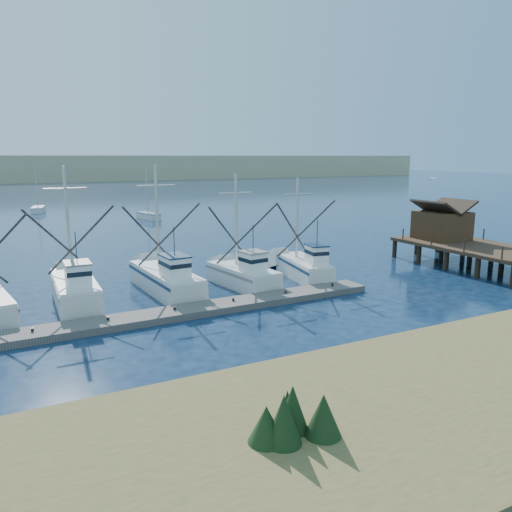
# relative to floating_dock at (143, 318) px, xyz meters

# --- Properties ---
(ground) EXTENTS (500.00, 500.00, 0.00)m
(ground) POSITION_rel_floating_dock_xyz_m (8.38, -6.89, -0.22)
(ground) COLOR #0B1732
(ground) RESTS_ON ground
(shore_bank) EXTENTS (40.00, 10.00, 1.60)m
(shore_bank) POSITION_rel_floating_dock_xyz_m (0.38, -16.89, 0.58)
(shore_bank) COLOR #4C422D
(shore_bank) RESTS_ON ground
(floating_dock) EXTENTS (32.31, 2.95, 0.43)m
(floating_dock) POSITION_rel_floating_dock_xyz_m (0.00, 0.00, 0.00)
(floating_dock) COLOR #615B57
(floating_dock) RESTS_ON ground
(timber_pier) EXTENTS (7.00, 20.00, 8.00)m
(timber_pier) POSITION_rel_floating_dock_xyz_m (29.88, 1.57, 2.35)
(timber_pier) COLOR black
(timber_pier) RESTS_ON ground
(dune_ridge) EXTENTS (360.00, 60.00, 10.00)m
(dune_ridge) POSITION_rel_floating_dock_xyz_m (8.38, 203.11, 4.78)
(dune_ridge) COLOR tan
(dune_ridge) RESTS_ON ground
(trawler_fleet) EXTENTS (32.22, 9.18, 9.11)m
(trawler_fleet) POSITION_rel_floating_dock_xyz_m (-0.61, 4.98, 0.78)
(trawler_fleet) COLOR silver
(trawler_fleet) RESTS_ON ground
(sailboat_near) EXTENTS (2.71, 5.51, 8.10)m
(sailboat_near) POSITION_rel_floating_dock_xyz_m (13.60, 48.58, 0.29)
(sailboat_near) COLOR silver
(sailboat_near) RESTS_ON ground
(sailboat_far) EXTENTS (2.86, 5.78, 8.10)m
(sailboat_far) POSITION_rel_floating_dock_xyz_m (-1.03, 67.02, 0.28)
(sailboat_far) COLOR silver
(sailboat_far) RESTS_ON ground
(flying_gull) EXTENTS (1.22, 0.22, 0.22)m
(flying_gull) POSITION_rel_floating_dock_xyz_m (26.80, 3.90, 7.55)
(flying_gull) COLOR white
(flying_gull) RESTS_ON ground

